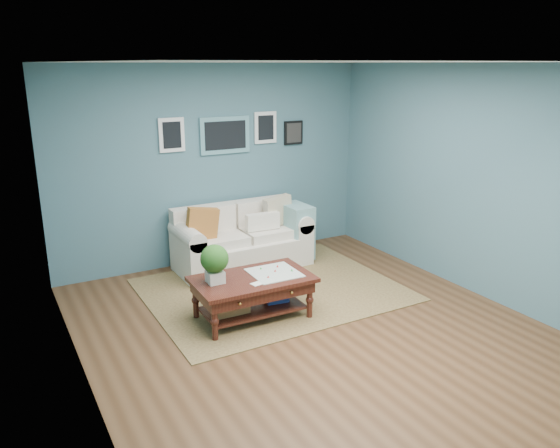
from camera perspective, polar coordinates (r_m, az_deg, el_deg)
room_shell at (r=5.44m, az=3.22°, el=2.28°), size 5.00×5.02×2.70m
area_rug at (r=6.78m, az=-0.82°, el=-6.86°), size 2.98×2.39×0.01m
loveseat at (r=7.47m, az=-3.51°, el=-1.54°), size 1.84×0.84×0.95m
coffee_table at (r=5.91m, az=-3.53°, el=-6.41°), size 1.29×0.78×0.89m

